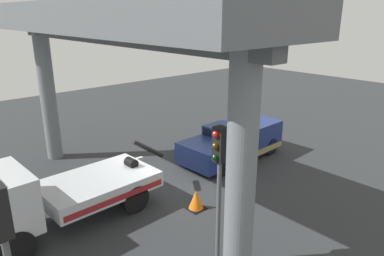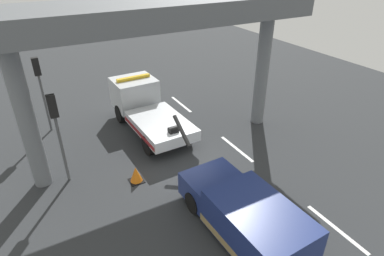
% 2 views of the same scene
% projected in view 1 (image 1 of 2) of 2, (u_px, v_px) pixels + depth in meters
% --- Properties ---
extents(ground_plane, '(60.00, 40.00, 0.10)m').
position_uv_depth(ground_plane, '(158.00, 187.00, 14.18)').
color(ground_plane, '#2D3033').
extents(lane_stripe_west, '(2.60, 0.16, 0.01)m').
position_uv_depth(lane_stripe_west, '(211.00, 135.00, 20.10)').
color(lane_stripe_west, silver).
rests_on(lane_stripe_west, ground).
extents(lane_stripe_mid, '(2.60, 0.16, 0.01)m').
position_uv_depth(lane_stripe_mid, '(119.00, 164.00, 16.29)').
color(lane_stripe_mid, silver).
rests_on(lane_stripe_mid, ground).
extents(tow_truck_white, '(7.29, 2.57, 2.46)m').
position_uv_depth(tow_truck_white, '(42.00, 196.00, 10.96)').
color(tow_truck_white, silver).
rests_on(tow_truck_white, ground).
extents(towed_van_green, '(5.26, 2.35, 1.58)m').
position_uv_depth(towed_van_green, '(235.00, 142.00, 16.84)').
color(towed_van_green, navy).
rests_on(towed_van_green, ground).
extents(overpass_structure, '(3.60, 13.49, 6.94)m').
position_uv_depth(overpass_structure, '(105.00, 31.00, 11.14)').
color(overpass_structure, slate).
rests_on(overpass_structure, ground).
extents(traffic_light_near, '(0.39, 0.32, 3.95)m').
position_uv_depth(traffic_light_near, '(219.00, 167.00, 8.93)').
color(traffic_light_near, '#515456').
rests_on(traffic_light_near, ground).
extents(traffic_light_far, '(0.39, 0.32, 4.05)m').
position_uv_depth(traffic_light_far, '(4.00, 248.00, 5.73)').
color(traffic_light_far, '#515456').
rests_on(traffic_light_far, ground).
extents(traffic_cone_orange, '(0.60, 0.60, 0.71)m').
position_uv_depth(traffic_cone_orange, '(196.00, 200.00, 12.45)').
color(traffic_cone_orange, orange).
rests_on(traffic_cone_orange, ground).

